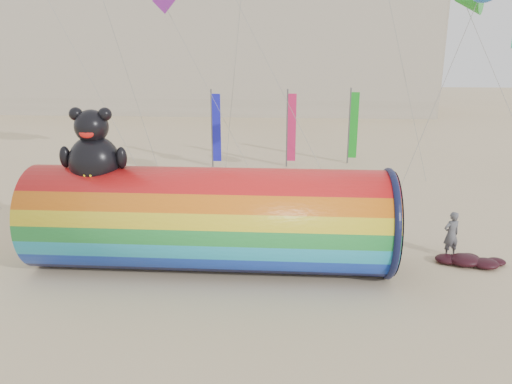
# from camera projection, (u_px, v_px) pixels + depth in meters

# --- Properties ---
(ground) EXTENTS (160.00, 160.00, 0.00)m
(ground) POSITION_uv_depth(u_px,v_px,m) (240.00, 263.00, 19.15)
(ground) COLOR #CCB58C
(ground) RESTS_ON ground
(hotel_building) EXTENTS (60.40, 15.40, 20.60)m
(hotel_building) POSITION_uv_depth(u_px,v_px,m) (179.00, 23.00, 60.85)
(hotel_building) COLOR #B7AD99
(hotel_building) RESTS_ON ground
(windsock_assembly) EXTENTS (13.10, 3.99, 6.04)m
(windsock_assembly) POSITION_uv_depth(u_px,v_px,m) (210.00, 217.00, 18.25)
(windsock_assembly) COLOR red
(windsock_assembly) RESTS_ON ground
(kite_handler) EXTENTS (0.79, 0.65, 1.86)m
(kite_handler) POSITION_uv_depth(u_px,v_px,m) (451.00, 234.00, 19.45)
(kite_handler) COLOR #54555B
(kite_handler) RESTS_ON ground
(fabric_bundle) EXTENTS (2.62, 1.35, 0.41)m
(fabric_bundle) POSITION_uv_depth(u_px,v_px,m) (470.00, 261.00, 18.93)
(fabric_bundle) COLOR #3C0B15
(fabric_bundle) RESTS_ON ground
(festival_banners) EXTENTS (9.87, 1.78, 5.20)m
(festival_banners) POSITION_uv_depth(u_px,v_px,m) (287.00, 127.00, 33.48)
(festival_banners) COLOR #59595E
(festival_banners) RESTS_ON ground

